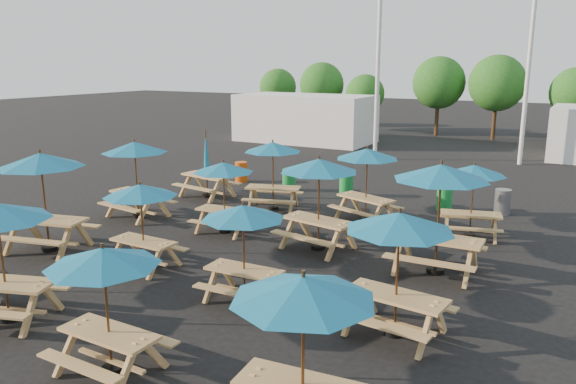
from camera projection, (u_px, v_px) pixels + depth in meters
The scene contains 29 objects.
ground at pixel (261, 243), 15.08m from camera, with size 120.00×120.00×0.00m, color black.
picnic_unit_1 at pixel (41, 167), 13.98m from camera, with size 2.59×2.59×2.57m.
picnic_unit_2 at pixel (135, 152), 17.11m from camera, with size 2.27×2.27×2.40m.
picnic_unit_3 at pixel (207, 170), 19.96m from camera, with size 2.13×1.93×2.43m.
picnic_unit_5 at pixel (141, 196), 12.87m from camera, with size 1.74×1.74×2.04m.
picnic_unit_6 at pixel (223, 172), 15.63m from camera, with size 1.81×1.81×2.05m.
picnic_unit_7 at pixel (273, 151), 18.10m from camera, with size 2.35×2.35×2.25m.
picnic_unit_8 at pixel (104, 265), 8.41m from camera, with size 1.76×1.76×2.07m.
picnic_unit_9 at pixel (243, 218), 11.09m from camera, with size 1.74×1.74×2.02m.
picnic_unit_10 at pixel (319, 171), 14.13m from camera, with size 2.33×2.33×2.40m.
picnic_unit_11 at pixel (367, 159), 16.69m from camera, with size 2.40×2.40×2.26m.
picnic_unit_12 at pixel (303, 299), 6.90m from camera, with size 2.02×2.02×2.23m.
picnic_unit_13 at pixel (399, 230), 9.59m from camera, with size 2.10×2.10×2.28m.
picnic_unit_14 at pixel (441, 179), 12.45m from camera, with size 2.20×2.20×2.57m.
picnic_unit_15 at pixel (474, 175), 15.19m from camera, with size 2.09×2.09×2.06m.
waste_bin_0 at pixel (241, 172), 22.65m from camera, with size 0.50×0.50×0.81m, color #CB480B.
waste_bin_1 at pixel (289, 180), 21.13m from camera, with size 0.50×0.50×0.81m, color #188534.
waste_bin_2 at pixel (346, 185), 20.30m from camera, with size 0.50×0.50×0.81m, color #188534.
waste_bin_3 at pixel (445, 198), 18.32m from camera, with size 0.50×0.50×0.81m, color #188534.
waste_bin_4 at pixel (503, 202), 17.83m from camera, with size 0.50×0.50×0.81m, color gray.
mast_0 at pixel (379, 34), 26.58m from camera, with size 0.20×0.20×12.00m, color silver.
mast_1 at pixel (532, 33), 25.21m from camera, with size 0.20×0.20×12.00m, color silver.
event_tent_0 at pixel (305, 118), 33.87m from camera, with size 8.00×4.00×2.80m, color silver.
tree_0 at pixel (278, 87), 42.59m from camera, with size 2.80×2.80×4.24m.
tree_1 at pixel (322, 85), 39.32m from camera, with size 3.11×3.11×4.72m.
tree_2 at pixel (365, 94), 37.64m from camera, with size 2.59×2.59×3.93m.
tree_3 at pixel (439, 83), 36.17m from camera, with size 3.36×3.36×5.09m.
tree_4 at pixel (497, 83), 34.04m from camera, with size 3.41×3.41×5.17m.
tree_5 at pixel (576, 93), 32.46m from camera, with size 2.94×2.94×4.45m.
Camera 1 is at (7.62, -12.21, 4.76)m, focal length 35.00 mm.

